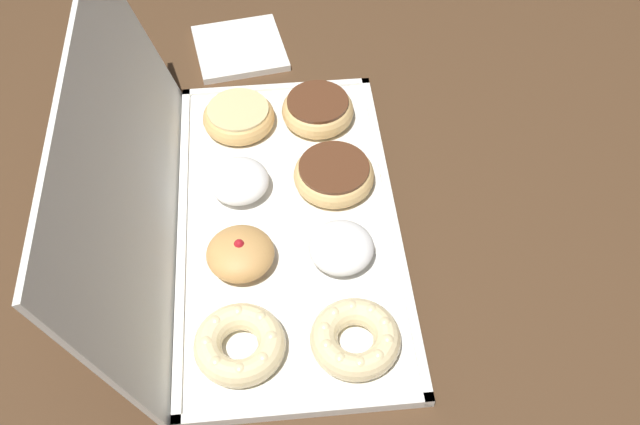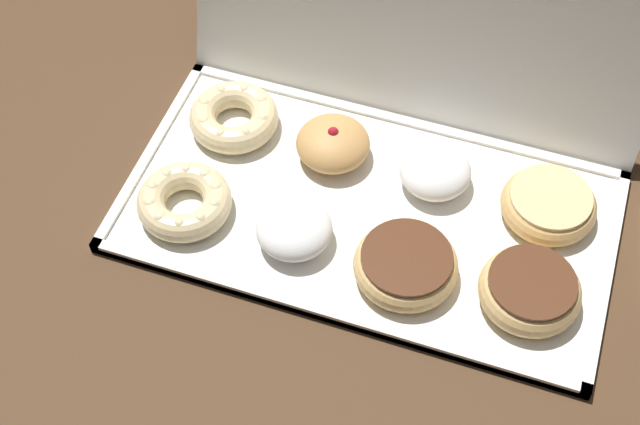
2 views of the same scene
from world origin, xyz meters
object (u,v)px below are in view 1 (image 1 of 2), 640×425
object	(u,v)px
chocolate_frosted_donut_2	(334,174)
glazed_ring_donut_7	(239,117)
donut_box	(288,224)
powdered_filled_donut_6	(239,181)
cruller_donut_0	(355,338)
napkin_stack	(240,48)
powdered_filled_donut_1	(341,247)
jelly_filled_donut_5	(240,253)
cruller_donut_4	(240,344)
chocolate_frosted_donut_3	(318,110)

from	to	relation	value
chocolate_frosted_donut_2	glazed_ring_donut_7	distance (m)	0.19
donut_box	powdered_filled_donut_6	world-z (taller)	powdered_filled_donut_6
cruller_donut_0	powdered_filled_donut_6	bearing A→B (deg)	26.79
cruller_donut_0	napkin_stack	bearing A→B (deg)	12.01
donut_box	powdered_filled_donut_1	xyz separation A→B (m)	(-0.07, -0.07, 0.03)
donut_box	chocolate_frosted_donut_2	distance (m)	0.10
cruller_donut_0	jelly_filled_donut_5	size ratio (longest dim) A/B	1.23
cruller_donut_4	glazed_ring_donut_7	xyz separation A→B (m)	(0.40, -0.01, 0.00)
cruller_donut_4	napkin_stack	bearing A→B (deg)	-1.26
napkin_stack	donut_box	bearing A→B (deg)	-171.67
donut_box	jelly_filled_donut_5	distance (m)	0.10
powdered_filled_donut_1	powdered_filled_donut_6	bearing A→B (deg)	45.30
chocolate_frosted_donut_3	powdered_filled_donut_6	xyz separation A→B (m)	(-0.14, 0.13, 0.00)
powdered_filled_donut_1	donut_box	bearing A→B (deg)	44.81
chocolate_frosted_donut_2	jelly_filled_donut_5	bearing A→B (deg)	133.45
powdered_filled_donut_6	jelly_filled_donut_5	bearing A→B (deg)	179.32
donut_box	napkin_stack	world-z (taller)	donut_box
cruller_donut_0	chocolate_frosted_donut_3	distance (m)	0.40
powdered_filled_donut_1	chocolate_frosted_donut_2	xyz separation A→B (m)	(0.13, -0.00, -0.00)
jelly_filled_donut_5	powdered_filled_donut_6	xyz separation A→B (m)	(0.13, -0.00, -0.00)
powdered_filled_donut_1	cruller_donut_0	bearing A→B (deg)	-179.09
donut_box	chocolate_frosted_donut_3	distance (m)	0.21
chocolate_frosted_donut_3	powdered_filled_donut_6	world-z (taller)	powdered_filled_donut_6
powdered_filled_donut_6	glazed_ring_donut_7	bearing A→B (deg)	-1.00
chocolate_frosted_donut_3	glazed_ring_donut_7	size ratio (longest dim) A/B	1.01
donut_box	glazed_ring_donut_7	xyz separation A→B (m)	(0.20, 0.06, 0.02)
jelly_filled_donut_5	chocolate_frosted_donut_3	bearing A→B (deg)	-25.47
powdered_filled_donut_6	powdered_filled_donut_1	bearing A→B (deg)	-134.70
donut_box	glazed_ring_donut_7	bearing A→B (deg)	17.35
chocolate_frosted_donut_3	powdered_filled_donut_6	distance (m)	0.19
cruller_donut_0	jelly_filled_donut_5	distance (m)	0.19
cruller_donut_4	jelly_filled_donut_5	distance (m)	0.13
chocolate_frosted_donut_3	jelly_filled_donut_5	bearing A→B (deg)	154.53
powdered_filled_donut_6	glazed_ring_donut_7	size ratio (longest dim) A/B	0.77
powdered_filled_donut_1	napkin_stack	distance (m)	0.48
cruller_donut_4	chocolate_frosted_donut_3	bearing A→B (deg)	-18.28
chocolate_frosted_donut_2	powdered_filled_donut_6	size ratio (longest dim) A/B	1.37
powdered_filled_donut_1	powdered_filled_donut_6	xyz separation A→B (m)	(0.13, 0.13, 0.00)
powdered_filled_donut_1	powdered_filled_donut_6	size ratio (longest dim) A/B	1.02
cruller_donut_0	cruller_donut_4	xyz separation A→B (m)	(0.01, 0.14, -0.00)
donut_box	jelly_filled_donut_5	size ratio (longest dim) A/B	6.34
powdered_filled_donut_1	chocolate_frosted_donut_3	size ratio (longest dim) A/B	0.78
cruller_donut_0	jelly_filled_donut_5	xyz separation A→B (m)	(0.14, 0.14, 0.00)
powdered_filled_donut_1	powdered_filled_donut_6	distance (m)	0.19
powdered_filled_donut_1	chocolate_frosted_donut_2	bearing A→B (deg)	-1.88
cruller_donut_4	powdered_filled_donut_1	bearing A→B (deg)	-46.81
donut_box	powdered_filled_donut_1	distance (m)	0.10
glazed_ring_donut_7	cruller_donut_4	bearing A→B (deg)	178.76
donut_box	powdered_filled_donut_1	world-z (taller)	powdered_filled_donut_1
chocolate_frosted_donut_3	napkin_stack	bearing A→B (deg)	31.43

